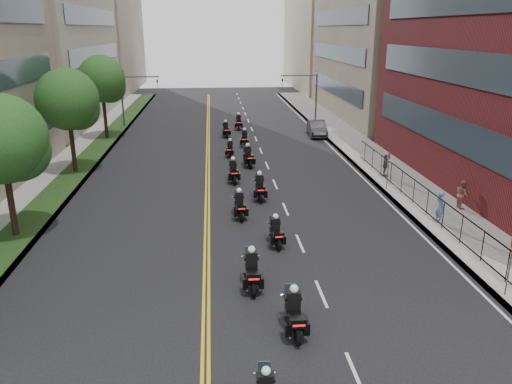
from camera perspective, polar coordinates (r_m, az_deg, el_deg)
ground at (r=16.28m, az=-0.36°, el=-20.76°), size 160.00×160.00×0.00m
sidewalk_right at (r=41.09m, az=13.59°, el=3.35°), size 4.00×90.00×0.15m
sidewalk_left at (r=40.48m, az=-20.65°, el=2.46°), size 4.00×90.00×0.15m
grass_strip at (r=40.25m, az=-19.57°, el=2.63°), size 2.00×90.00×0.04m
building_right_far at (r=93.42m, az=9.42°, el=19.64°), size 15.00×28.00×26.00m
building_left_far at (r=93.06m, az=-19.19°, el=18.94°), size 16.00×28.00×26.00m
iron_fence at (r=28.95m, az=19.79°, el=-1.74°), size 0.05×28.00×1.50m
street_trees at (r=33.19m, az=-22.82°, el=7.93°), size 4.40×38.40×7.98m
traffic_signal_right at (r=56.02m, az=5.94°, el=11.38°), size 4.09×0.20×5.60m
traffic_signal_left at (r=55.67m, az=-14.11°, el=10.90°), size 4.09×0.20×5.60m
motorcycle_1 at (r=18.03m, az=4.38°, el=-13.77°), size 0.55×2.42×1.79m
motorcycle_2 at (r=20.76m, az=-0.47°, el=-9.11°), size 0.56×2.44×1.80m
motorcycle_3 at (r=24.71m, az=2.29°, el=-4.70°), size 0.54×2.17×1.60m
motorcycle_4 at (r=28.24m, az=-1.89°, el=-1.62°), size 0.60×2.32×1.71m
motorcycle_5 at (r=31.23m, az=0.42°, el=0.43°), size 0.57×2.45×1.81m
motorcycle_6 at (r=34.85m, az=-2.61°, el=2.29°), size 0.59×2.41×1.78m
motorcycle_7 at (r=38.78m, az=-0.92°, el=3.98°), size 0.74×2.48×1.83m
motorcycle_8 at (r=41.92m, az=-3.00°, el=4.88°), size 0.60×2.08×1.54m
motorcycle_9 at (r=45.64m, az=-1.32°, el=6.07°), size 0.65×2.27×1.68m
motorcycle_10 at (r=49.77m, az=-3.47°, el=7.06°), size 0.64×2.30×1.70m
motorcycle_11 at (r=53.52m, az=-2.00°, el=7.92°), size 0.58×2.45×1.80m
parked_sedan at (r=50.53m, az=6.97°, el=7.23°), size 1.91×4.67×1.50m
pedestrian_a at (r=28.85m, az=20.31°, el=-1.58°), size 0.50×0.69×1.78m
pedestrian_b at (r=31.68m, az=22.48°, el=-0.23°), size 0.66×0.83×1.66m
pedestrian_c at (r=36.72m, az=14.56°, el=2.96°), size 0.65×1.02×1.62m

